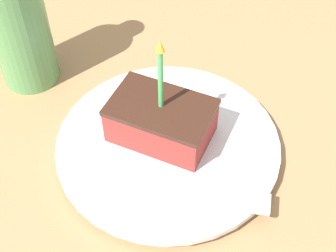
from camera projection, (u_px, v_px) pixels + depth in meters
ground_plane at (165, 150)px, 0.57m from camera, size 2.40×2.40×0.04m
plate at (168, 145)px, 0.54m from camera, size 0.26×0.26×0.02m
cake_slice at (162, 120)px, 0.52m from camera, size 0.07×0.11×0.14m
fork at (192, 192)px, 0.48m from camera, size 0.06×0.19×0.00m
bottle at (18, 24)px, 0.57m from camera, size 0.07×0.07×0.21m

